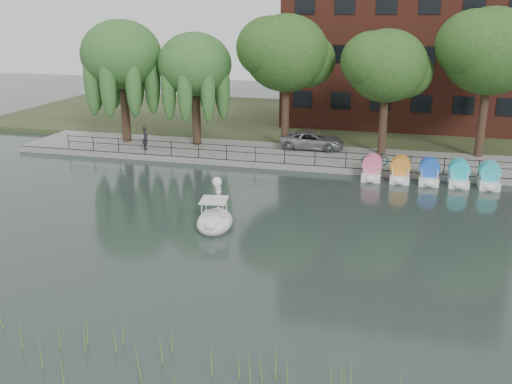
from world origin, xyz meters
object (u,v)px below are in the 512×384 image
at_px(pedestrian, 145,136).
at_px(minivan, 313,139).
at_px(bicycle, 375,157).
at_px(swan_boat, 215,218).

bearing_deg(pedestrian, minivan, -108.07).
relative_size(bicycle, pedestrian, 0.87).
height_order(minivan, swan_boat, swan_boat).
relative_size(minivan, pedestrian, 2.64).
xyz_separation_m(bicycle, swan_boat, (-6.78, -12.33, -0.40)).
distance_m(minivan, bicycle, 5.68).
height_order(bicycle, pedestrian, pedestrian).
xyz_separation_m(pedestrian, swan_boat, (9.43, -12.38, -0.89)).
xyz_separation_m(minivan, swan_boat, (-2.15, -15.62, -0.63)).
height_order(bicycle, swan_boat, swan_boat).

